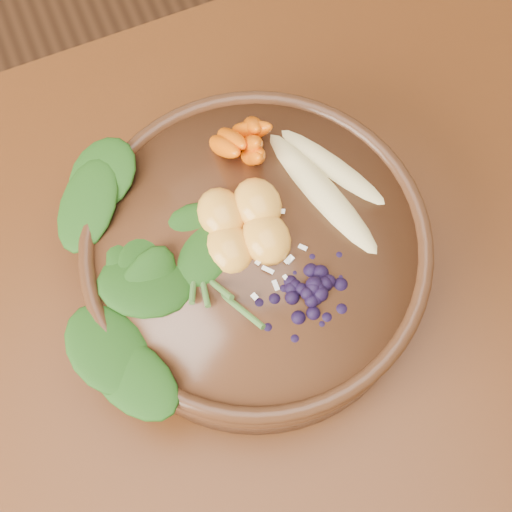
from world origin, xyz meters
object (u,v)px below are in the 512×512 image
(banana_halves, at_px, (329,172))
(stoneware_bowl, at_px, (256,260))
(dining_table, at_px, (271,389))
(mandarin_cluster, at_px, (243,219))
(carrot_cluster, at_px, (241,119))
(kale_heap, at_px, (164,215))
(blueberry_pile, at_px, (310,286))

(banana_halves, bearing_deg, stoneware_bowl, -177.26)
(dining_table, bearing_deg, mandarin_cluster, 80.70)
(banana_halves, bearing_deg, carrot_cluster, 113.06)
(mandarin_cluster, bearing_deg, banana_halves, 8.73)
(carrot_cluster, bearing_deg, mandarin_cluster, -129.81)
(stoneware_bowl, bearing_deg, mandarin_cluster, 102.14)
(stoneware_bowl, xyz_separation_m, kale_heap, (-0.07, 0.05, 0.07))
(dining_table, distance_m, mandarin_cluster, 0.24)
(blueberry_pile, bearing_deg, mandarin_cluster, 109.21)
(carrot_cluster, bearing_deg, dining_table, -122.79)
(dining_table, xyz_separation_m, banana_halves, (0.11, 0.14, 0.20))
(dining_table, height_order, kale_heap, kale_heap)
(kale_heap, relative_size, mandarin_cluster, 2.07)
(kale_heap, distance_m, banana_halves, 0.16)
(dining_table, xyz_separation_m, kale_heap, (-0.05, 0.15, 0.21))
(kale_heap, height_order, mandarin_cluster, kale_heap)
(stoneware_bowl, xyz_separation_m, blueberry_pile, (0.02, -0.06, 0.07))
(dining_table, relative_size, kale_heap, 7.38)
(banana_halves, bearing_deg, dining_table, -148.02)
(stoneware_bowl, bearing_deg, banana_halves, 21.22)
(carrot_cluster, bearing_deg, banana_halves, -66.94)
(kale_heap, bearing_deg, mandarin_cluster, -23.31)
(carrot_cluster, bearing_deg, stoneware_bowl, -123.69)
(carrot_cluster, distance_m, mandarin_cluster, 0.09)
(carrot_cluster, distance_m, banana_halves, 0.10)
(stoneware_bowl, xyz_separation_m, mandarin_cluster, (-0.00, 0.02, 0.06))
(mandarin_cluster, relative_size, blueberry_pile, 0.69)
(banana_halves, bearing_deg, kale_heap, 156.45)
(kale_heap, relative_size, blueberry_pile, 1.42)
(kale_heap, distance_m, carrot_cluster, 0.11)
(dining_table, relative_size, mandarin_cluster, 15.24)
(dining_table, relative_size, banana_halves, 8.36)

